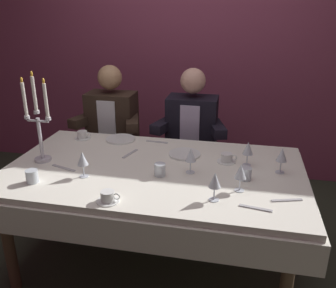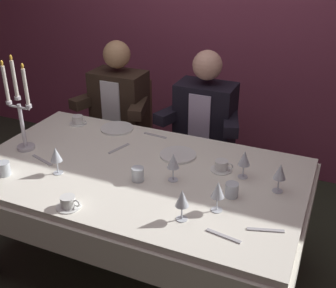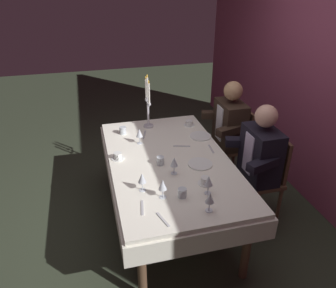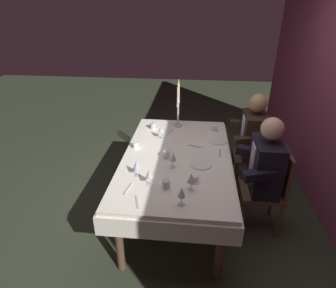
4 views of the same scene
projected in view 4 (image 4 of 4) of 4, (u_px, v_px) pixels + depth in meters
name	position (u px, v px, depth m)	size (l,w,h in m)	color
ground_plane	(176.00, 211.00, 3.30)	(12.00, 12.00, 0.00)	#313929
dining_table	(177.00, 165.00, 3.02)	(1.94, 1.14, 0.74)	white
candelabra	(178.00, 108.00, 3.53)	(0.19, 0.11, 0.60)	silver
dinner_plate_0	(218.00, 141.00, 3.26)	(0.23, 0.23, 0.01)	white
dinner_plate_1	(201.00, 164.00, 2.80)	(0.22, 0.22, 0.01)	white
wine_glass_0	(191.00, 178.00, 2.38)	(0.07, 0.07, 0.16)	silver
wine_glass_1	(137.00, 165.00, 2.58)	(0.07, 0.07, 0.16)	silver
wine_glass_2	(161.00, 129.00, 3.28)	(0.07, 0.07, 0.16)	silver
wine_glass_3	(149.00, 173.00, 2.45)	(0.07, 0.07, 0.16)	silver
wine_glass_4	(173.00, 157.00, 2.70)	(0.07, 0.07, 0.16)	silver
wine_glass_5	(182.00, 192.00, 2.21)	(0.07, 0.07, 0.16)	silver
water_tumbler_0	(166.00, 154.00, 2.90)	(0.07, 0.07, 0.08)	silver
water_tumbler_1	(166.00, 184.00, 2.44)	(0.07, 0.07, 0.08)	silver
water_tumbler_2	(153.00, 126.00, 3.56)	(0.07, 0.07, 0.08)	silver
coffee_cup_0	(194.00, 178.00, 2.54)	(0.13, 0.12, 0.06)	white
coffee_cup_1	(135.00, 145.00, 3.12)	(0.13, 0.12, 0.06)	white
coffee_cup_2	(214.00, 128.00, 3.52)	(0.13, 0.12, 0.06)	white
fork_0	(220.00, 153.00, 3.00)	(0.17, 0.02, 0.01)	#B7B7BC
spoon_1	(128.00, 189.00, 2.44)	(0.17, 0.02, 0.01)	#B7B7BC
knife_2	(170.00, 132.00, 3.48)	(0.19, 0.02, 0.01)	#B7B7BC
fork_3	(137.00, 202.00, 2.28)	(0.17, 0.02, 0.01)	#B7B7BC
spoon_4	(195.00, 146.00, 3.14)	(0.17, 0.02, 0.01)	#B7B7BC
seated_diner_0	(254.00, 135.00, 3.43)	(0.63, 0.48, 1.24)	brown
seated_diner_1	(266.00, 166.00, 2.79)	(0.63, 0.48, 1.24)	brown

